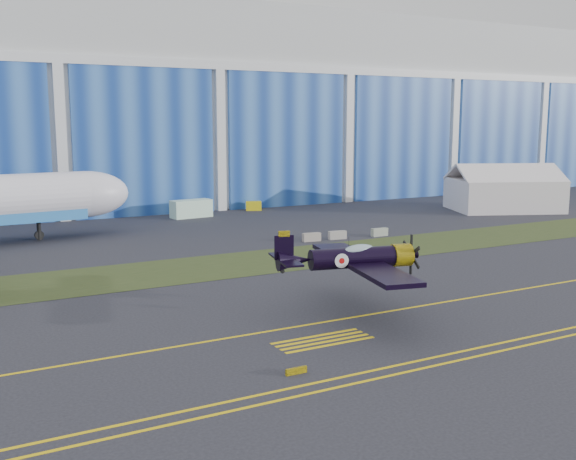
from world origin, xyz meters
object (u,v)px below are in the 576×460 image
tent (504,187)px  shipping_container (191,209)px  tug (254,206)px  warbird (353,258)px

tent → shipping_container: bearing=-176.7°
tent → shipping_container: 45.06m
tug → tent: bearing=-5.4°
shipping_container → warbird: bearing=-104.6°
warbird → tent: bearing=47.3°
shipping_container → tent: bearing=-25.7°
shipping_container → tug: size_ratio=2.46×
tent → tug: tent is taller
warbird → tug: warbird is taller
warbird → tent: tent is taller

